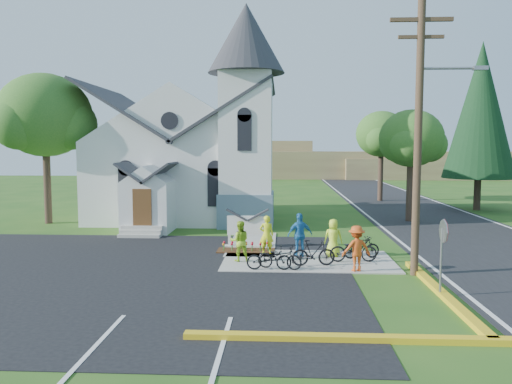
# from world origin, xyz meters

# --- Properties ---
(ground) EXTENTS (120.00, 120.00, 0.00)m
(ground) POSITION_xyz_m (0.00, 0.00, 0.00)
(ground) COLOR #245117
(ground) RESTS_ON ground
(parking_lot) EXTENTS (20.00, 16.00, 0.02)m
(parking_lot) POSITION_xyz_m (-7.00, -2.00, 0.01)
(parking_lot) COLOR black
(parking_lot) RESTS_ON ground
(road) EXTENTS (8.00, 90.00, 0.02)m
(road) POSITION_xyz_m (10.00, 15.00, 0.01)
(road) COLOR black
(road) RESTS_ON ground
(sidewalk) EXTENTS (7.00, 4.00, 0.05)m
(sidewalk) POSITION_xyz_m (1.50, 0.50, 0.03)
(sidewalk) COLOR gray
(sidewalk) RESTS_ON ground
(church) EXTENTS (12.35, 12.00, 13.00)m
(church) POSITION_xyz_m (-5.48, 12.48, 5.25)
(church) COLOR silver
(church) RESTS_ON ground
(church_sign) EXTENTS (2.20, 0.40, 1.70)m
(church_sign) POSITION_xyz_m (-1.20, 3.20, 1.03)
(church_sign) COLOR gray
(church_sign) RESTS_ON ground
(flower_bed) EXTENTS (2.60, 1.10, 0.07)m
(flower_bed) POSITION_xyz_m (-1.20, 2.30, 0.04)
(flower_bed) COLOR #37210F
(flower_bed) RESTS_ON ground
(utility_pole) EXTENTS (3.45, 0.28, 10.00)m
(utility_pole) POSITION_xyz_m (5.36, -1.50, 5.40)
(utility_pole) COLOR #402C20
(utility_pole) RESTS_ON ground
(stop_sign) EXTENTS (0.11, 0.76, 2.48)m
(stop_sign) POSITION_xyz_m (5.43, -4.20, 1.78)
(stop_sign) COLOR gray
(stop_sign) RESTS_ON ground
(tree_lot_corner) EXTENTS (5.60, 5.60, 9.15)m
(tree_lot_corner) POSITION_xyz_m (-14.00, 10.00, 6.60)
(tree_lot_corner) COLOR #35241D
(tree_lot_corner) RESTS_ON ground
(tree_road_near) EXTENTS (4.00, 4.00, 7.05)m
(tree_road_near) POSITION_xyz_m (8.50, 12.00, 5.21)
(tree_road_near) COLOR #35241D
(tree_road_near) RESTS_ON ground
(tree_road_mid) EXTENTS (4.40, 4.40, 7.80)m
(tree_road_mid) POSITION_xyz_m (9.00, 24.00, 5.78)
(tree_road_mid) COLOR #35241D
(tree_road_mid) RESTS_ON ground
(conifer) EXTENTS (5.20, 5.20, 12.40)m
(conifer) POSITION_xyz_m (15.00, 18.00, 7.39)
(conifer) COLOR #35241D
(conifer) RESTS_ON ground
(distant_hills) EXTENTS (61.00, 10.00, 5.60)m
(distant_hills) POSITION_xyz_m (3.36, 56.33, 2.17)
(distant_hills) COLOR brown
(distant_hills) RESTS_ON ground
(cyclist_0) EXTENTS (0.63, 0.42, 1.69)m
(cyclist_0) POSITION_xyz_m (-0.25, 1.66, 0.89)
(cyclist_0) COLOR yellow
(cyclist_0) RESTS_ON sidewalk
(bike_0) EXTENTS (1.71, 0.61, 0.90)m
(bike_0) POSITION_xyz_m (-0.08, -1.20, 0.50)
(bike_0) COLOR black
(bike_0) RESTS_ON sidewalk
(cyclist_1) EXTENTS (0.89, 0.74, 1.66)m
(cyclist_1) POSITION_xyz_m (-1.31, 0.21, 0.88)
(cyclist_1) COLOR #96C625
(cyclist_1) RESTS_ON sidewalk
(bike_1) EXTENTS (1.78, 0.73, 1.04)m
(bike_1) POSITION_xyz_m (1.65, -0.48, 0.57)
(bike_1) COLOR black
(bike_1) RESTS_ON sidewalk
(cyclist_2) EXTENTS (1.18, 0.75, 1.86)m
(cyclist_2) POSITION_xyz_m (1.18, 1.20, 0.98)
(cyclist_2) COLOR #226CAA
(cyclist_2) RESTS_ON sidewalk
(bike_2) EXTENTS (1.84, 1.06, 0.92)m
(bike_2) POSITION_xyz_m (0.33, -1.05, 0.51)
(bike_2) COLOR black
(bike_2) RESTS_ON sidewalk
(cyclist_3) EXTENTS (1.23, 0.88, 1.72)m
(cyclist_3) POSITION_xyz_m (3.22, -1.20, 0.91)
(cyclist_3) COLOR #CD4A16
(cyclist_3) RESTS_ON sidewalk
(bike_3) EXTENTS (1.65, 0.83, 0.95)m
(bike_3) POSITION_xyz_m (3.75, 0.95, 0.53)
(bike_3) COLOR black
(bike_3) RESTS_ON sidewalk
(cyclist_4) EXTENTS (0.86, 0.63, 1.61)m
(cyclist_4) POSITION_xyz_m (2.60, 1.27, 0.86)
(cyclist_4) COLOR #C4E92B
(cyclist_4) RESTS_ON sidewalk
(bike_4) EXTENTS (1.97, 0.81, 1.01)m
(bike_4) POSITION_xyz_m (3.32, 0.30, 0.56)
(bike_4) COLOR black
(bike_4) RESTS_ON sidewalk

